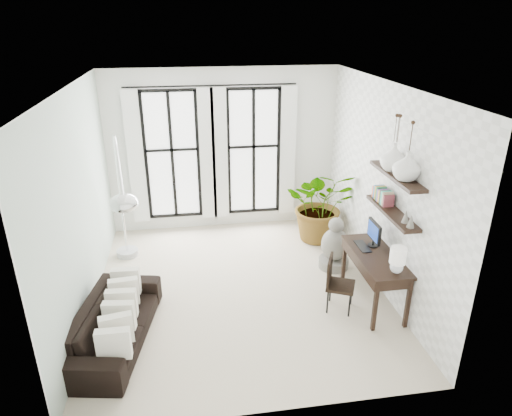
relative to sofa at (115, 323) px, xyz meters
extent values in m
plane|color=beige|center=(1.80, 1.00, -0.30)|extent=(5.00, 5.00, 0.00)
plane|color=white|center=(1.80, 1.00, 2.90)|extent=(5.00, 5.00, 0.00)
plane|color=#B1C6B6|center=(-0.45, 1.00, 1.30)|extent=(0.00, 5.00, 5.00)
plane|color=white|center=(4.05, 1.00, 1.30)|extent=(0.00, 5.00, 5.00)
plane|color=white|center=(1.80, 3.50, 1.30)|extent=(4.50, 0.00, 4.50)
cube|color=white|center=(0.80, 3.47, 1.25)|extent=(1.00, 0.02, 2.50)
cube|color=white|center=(0.12, 3.37, 1.25)|extent=(0.30, 0.04, 2.60)
cube|color=white|center=(1.48, 3.37, 1.25)|extent=(0.30, 0.04, 2.60)
cube|color=white|center=(2.40, 3.47, 1.25)|extent=(1.00, 0.02, 2.50)
cube|color=white|center=(1.72, 3.37, 1.25)|extent=(0.30, 0.04, 2.60)
cube|color=white|center=(3.08, 3.37, 1.25)|extent=(0.30, 0.04, 2.60)
cylinder|color=black|center=(1.60, 3.38, 2.58)|extent=(3.20, 0.03, 0.03)
cube|color=black|center=(3.91, 0.32, 1.20)|extent=(0.25, 1.30, 0.05)
cube|color=black|center=(3.91, 0.32, 1.75)|extent=(0.25, 1.30, 0.05)
cube|color=#E9553A|center=(3.91, 0.87, 1.32)|extent=(0.16, 0.04, 0.18)
cube|color=#387DC4|center=(3.91, 0.83, 1.32)|extent=(0.16, 0.04, 0.18)
cube|color=orange|center=(3.91, 0.78, 1.32)|extent=(0.16, 0.03, 0.18)
cube|color=#2C854B|center=(3.91, 0.74, 1.32)|extent=(0.16, 0.04, 0.18)
cube|color=#9152C1|center=(3.91, 0.69, 1.32)|extent=(0.16, 0.04, 0.18)
cube|color=yellow|center=(3.91, 0.65, 1.32)|extent=(0.16, 0.04, 0.18)
cube|color=#424242|center=(3.91, 0.60, 1.32)|extent=(0.16, 0.04, 0.18)
cube|color=#3ACBAC|center=(3.91, 0.56, 1.32)|extent=(0.16, 0.04, 0.18)
cube|color=tan|center=(3.91, 0.51, 1.32)|extent=(0.16, 0.04, 0.18)
cube|color=brown|center=(3.91, 0.47, 1.32)|extent=(0.16, 0.03, 0.18)
cone|color=gray|center=(3.91, -0.08, 1.32)|extent=(0.10, 0.10, 0.18)
cone|color=gray|center=(3.91, -0.23, 1.32)|extent=(0.10, 0.10, 0.18)
imported|color=black|center=(0.00, 0.00, 0.00)|extent=(1.16, 2.15, 0.60)
cube|color=white|center=(0.10, -0.70, 0.20)|extent=(0.40, 0.12, 0.40)
cube|color=white|center=(0.10, -0.42, 0.20)|extent=(0.40, 0.12, 0.40)
cube|color=white|center=(0.10, -0.14, 0.20)|extent=(0.40, 0.12, 0.40)
cube|color=white|center=(0.10, 0.14, 0.20)|extent=(0.40, 0.12, 0.40)
cube|color=white|center=(0.10, 0.42, 0.20)|extent=(0.40, 0.12, 0.40)
cube|color=white|center=(0.10, 0.70, 0.20)|extent=(0.40, 0.12, 0.40)
imported|color=#2D7228|center=(3.56, 2.55, 0.44)|extent=(1.51, 1.37, 1.47)
cube|color=black|center=(3.75, 0.32, 0.51)|extent=(0.59, 1.40, 0.04)
cube|color=black|center=(3.73, 0.32, 0.41)|extent=(0.54, 1.34, 0.13)
cube|color=black|center=(3.51, -0.32, 0.10)|extent=(0.05, 0.05, 0.78)
cube|color=black|center=(3.99, -0.32, 0.10)|extent=(0.05, 0.05, 0.78)
cube|color=black|center=(3.51, 0.97, 0.10)|extent=(0.05, 0.05, 0.78)
cube|color=black|center=(3.99, 0.97, 0.10)|extent=(0.05, 0.05, 0.78)
cube|color=black|center=(3.80, 0.59, 0.78)|extent=(0.04, 0.42, 0.30)
cube|color=navy|center=(3.78, 0.59, 0.78)|extent=(0.00, 0.36, 0.24)
cube|color=black|center=(3.64, 0.59, 0.54)|extent=(0.15, 0.40, 0.02)
sphere|color=silver|center=(3.80, -0.22, 0.62)|extent=(0.18, 0.18, 0.18)
cylinder|color=white|center=(3.80, -0.22, 0.81)|extent=(0.22, 0.22, 0.22)
cube|color=black|center=(3.21, 0.25, 0.10)|extent=(0.53, 0.53, 0.04)
cube|color=black|center=(3.05, 0.32, 0.32)|extent=(0.20, 0.38, 0.44)
cylinder|color=black|center=(3.05, 0.09, -0.11)|extent=(0.03, 0.03, 0.37)
cylinder|color=black|center=(3.37, 0.09, -0.11)|extent=(0.03, 0.03, 0.37)
cylinder|color=black|center=(3.05, 0.41, -0.11)|extent=(0.03, 0.03, 0.37)
cylinder|color=black|center=(3.37, 0.41, -0.11)|extent=(0.03, 0.03, 0.37)
cylinder|color=silver|center=(-0.10, 2.44, -0.24)|extent=(0.39, 0.39, 0.11)
cylinder|color=silver|center=(-0.10, 2.44, 0.29)|extent=(0.04, 0.04, 1.07)
ellipsoid|color=silver|center=(0.30, 0.05, 1.68)|extent=(0.34, 0.34, 0.22)
cylinder|color=gray|center=(3.51, 1.45, -0.22)|extent=(0.52, 0.52, 0.16)
ellipsoid|color=gray|center=(3.51, 1.45, 0.14)|extent=(0.47, 0.47, 0.57)
sphere|color=gray|center=(3.51, 1.45, 0.51)|extent=(0.26, 0.26, 0.26)
imported|color=white|center=(3.91, 0.07, 1.97)|extent=(0.37, 0.37, 0.38)
imported|color=white|center=(3.91, 0.47, 1.97)|extent=(0.37, 0.37, 0.38)
camera|label=1|loc=(1.10, -5.22, 3.78)|focal=32.00mm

